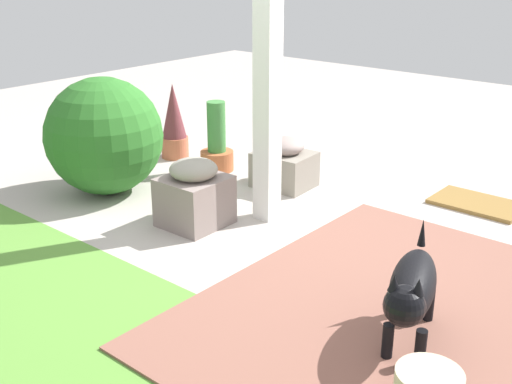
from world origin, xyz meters
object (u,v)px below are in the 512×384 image
porch_pillar (268,55)px  terracotta_pot_spiky (174,122)px  dog (412,289)px  round_shrub (104,136)px  terracotta_pot_tall (217,146)px  doormat (477,204)px  stone_planter_nearest (284,164)px  stone_planter_mid (194,194)px

porch_pillar → terracotta_pot_spiky: 1.84m
dog → round_shrub: bearing=-8.0°
terracotta_pot_spiky → terracotta_pot_tall: (-0.55, 0.02, -0.11)m
round_shrub → porch_pillar: bearing=-162.6°
porch_pillar → doormat: size_ratio=3.58×
stone_planter_nearest → terracotta_pot_tall: (0.69, 0.06, 0.03)m
terracotta_pot_spiky → terracotta_pot_tall: size_ratio=1.13×
stone_planter_mid → terracotta_pot_tall: (0.69, -0.95, -0.01)m
porch_pillar → dog: 1.91m
dog → stone_planter_nearest: bearing=-37.3°
stone_planter_nearest → stone_planter_mid: (-0.00, 1.01, 0.04)m
terracotta_pot_tall → stone_planter_mid: bearing=126.0°
stone_planter_nearest → doormat: stone_planter_nearest is taller
doormat → dog: bearing=103.0°
terracotta_pot_tall → dog: terracotta_pot_tall is taller
stone_planter_mid → terracotta_pot_tall: 1.17m
stone_planter_mid → terracotta_pot_spiky: size_ratio=0.70×
stone_planter_mid → dog: bearing=168.2°
porch_pillar → round_shrub: (1.29, 0.40, -0.70)m
round_shrub → terracotta_pot_spiky: 1.00m
round_shrub → stone_planter_nearest: bearing=-134.6°
porch_pillar → stone_planter_nearest: size_ratio=4.88×
stone_planter_nearest → stone_planter_mid: size_ratio=0.99×
porch_pillar → terracotta_pot_spiky: porch_pillar is taller
terracotta_pot_tall → doormat: terracotta_pot_tall is taller
stone_planter_nearest → stone_planter_mid: stone_planter_mid is taller
stone_planter_mid → dog: size_ratio=0.62×
round_shrub → terracotta_pot_tall: bearing=-107.4°
stone_planter_nearest → terracotta_pot_tall: size_ratio=0.78×
stone_planter_mid → dog: (-1.82, 0.38, 0.09)m
stone_planter_mid → terracotta_pot_tall: terracotta_pot_tall is taller
terracotta_pot_spiky → doormat: (-2.61, -0.64, -0.31)m
doormat → stone_planter_nearest: bearing=23.7°
stone_planter_mid → terracotta_pot_tall: size_ratio=0.79×
porch_pillar → terracotta_pot_tall: 1.46m
terracotta_pot_tall → stone_planter_nearest: bearing=-175.2°
terracotta_pot_spiky → dog: size_ratio=0.89×
stone_planter_nearest → dog: (-1.82, 1.39, 0.13)m
stone_planter_nearest → dog: dog is taller
dog → doormat: bearing=-77.0°
doormat → terracotta_pot_tall: bearing=17.7°
stone_planter_mid → round_shrub: (0.98, -0.01, 0.23)m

